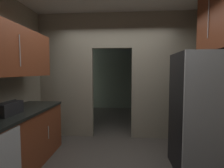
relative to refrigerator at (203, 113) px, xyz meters
The scene contains 7 objects.
kitchen_partition 1.97m from the refrigerator, 135.82° to the left, with size 3.61×0.12×2.85m.
adjoining_room_shell 3.80m from the refrigerator, 111.36° to the left, with size 3.61×3.28×2.85m.
refrigerator is the anchor object (origin of this frame).
lower_cabinet_run 2.88m from the refrigerator, behind, with size 0.70×2.16×0.92m.
upper_cabinet_counterside 2.99m from the refrigerator, behind, with size 0.36×1.95×0.74m.
upper_cabinet_fridgeside 1.45m from the refrigerator, 21.34° to the left, with size 0.36×0.89×0.99m.
boombox 2.83m from the refrigerator, behind, with size 0.18×0.42×0.20m.
Camera 1 is at (0.20, -2.53, 1.53)m, focal length 27.60 mm.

